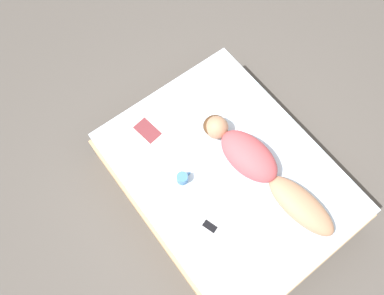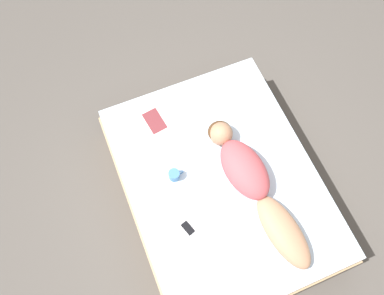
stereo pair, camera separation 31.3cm
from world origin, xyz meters
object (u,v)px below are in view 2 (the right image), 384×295
at_px(coffee_mug, 174,175).
at_px(cell_phone, 188,228).
at_px(person, 252,182).
at_px(open_magazine, 144,126).

height_order(coffee_mug, cell_phone, coffee_mug).
bearing_deg(coffee_mug, person, -29.27).
relative_size(person, coffee_mug, 10.73).
bearing_deg(open_magazine, cell_phone, -97.03).
bearing_deg(cell_phone, open_magazine, 72.86).
bearing_deg(person, coffee_mug, 143.96).
relative_size(open_magazine, coffee_mug, 3.69).
height_order(open_magazine, coffee_mug, coffee_mug).
distance_m(open_magazine, coffee_mug, 0.54).
relative_size(person, open_magazine, 2.91).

